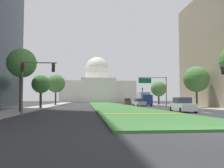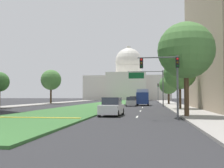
% 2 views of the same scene
% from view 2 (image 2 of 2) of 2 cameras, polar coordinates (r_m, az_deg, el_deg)
% --- Properties ---
extents(ground_plane, '(260.00, 260.00, 0.00)m').
position_cam_2_polar(ground_plane, '(68.76, -0.17, -4.02)').
color(ground_plane, '#2B2B2D').
extents(grass_median, '(8.80, 105.56, 0.14)m').
position_cam_2_polar(grass_median, '(62.96, -0.90, -4.11)').
color(grass_median, '#386B33').
rests_on(grass_median, ground_plane).
extents(median_curb_nose, '(7.92, 0.50, 0.04)m').
position_cam_2_polar(median_curb_nose, '(23.58, -15.94, -6.66)').
color(median_curb_nose, gold).
rests_on(median_curb_nose, grass_median).
extents(lane_dashes_right, '(0.16, 55.14, 0.01)m').
position_cam_2_polar(lane_dashes_right, '(50.41, 6.43, -4.60)').
color(lane_dashes_right, silver).
rests_on(lane_dashes_right, ground_plane).
extents(sidewalk_left, '(4.00, 105.56, 0.15)m').
position_cam_2_polar(sidewalk_left, '(61.11, -15.03, -4.08)').
color(sidewalk_left, '#9E9991').
rests_on(sidewalk_left, ground_plane).
extents(sidewalk_right, '(4.00, 105.56, 0.15)m').
position_cam_2_polar(sidewalk_right, '(56.59, 12.54, -4.24)').
color(sidewalk_right, '#9E9991').
rests_on(sidewalk_right, ground_plane).
extents(capitol_building, '(36.95, 29.68, 24.71)m').
position_cam_2_polar(capitol_building, '(126.36, 3.41, 0.09)').
color(capitol_building, silver).
rests_on(capitol_building, ground_plane).
extents(traffic_light_near_right, '(3.34, 0.35, 5.20)m').
position_cam_2_polar(traffic_light_near_right, '(22.77, 11.22, 2.30)').
color(traffic_light_near_right, '#515456').
rests_on(traffic_light_near_right, ground_plane).
extents(traffic_light_far_right, '(0.28, 0.35, 5.20)m').
position_cam_2_polar(traffic_light_far_right, '(72.12, 9.48, -1.28)').
color(traffic_light_far_right, '#515456').
rests_on(traffic_light_far_right, ground_plane).
extents(overhead_guide_sign, '(6.47, 0.20, 6.50)m').
position_cam_2_polar(overhead_guide_sign, '(50.31, 7.67, 0.74)').
color(overhead_guide_sign, '#515456').
rests_on(overhead_guide_sign, ground_plane).
extents(street_tree_right_near, '(5.06, 5.06, 8.52)m').
position_cam_2_polar(street_tree_right_near, '(25.72, 15.01, 6.68)').
color(street_tree_right_near, '#4C3823').
rests_on(street_tree_right_near, ground_plane).
extents(street_tree_right_mid, '(4.51, 4.51, 7.34)m').
position_cam_2_polar(street_tree_right_mid, '(39.65, 13.82, 2.18)').
color(street_tree_right_mid, '#4C3823').
rests_on(street_tree_right_mid, ground_plane).
extents(street_tree_left_far, '(4.78, 4.78, 8.03)m').
position_cam_2_polar(street_tree_left_far, '(66.50, -12.46, 0.82)').
color(street_tree_left_far, '#4C3823').
rests_on(street_tree_left_far, ground_plane).
extents(street_tree_right_far, '(4.14, 4.14, 6.43)m').
position_cam_2_polar(street_tree_right_far, '(61.88, 11.58, -0.14)').
color(street_tree_right_far, '#4C3823').
rests_on(street_tree_right_far, ground_plane).
extents(sedan_lead_stopped, '(2.04, 4.49, 1.78)m').
position_cam_2_polar(sedan_lead_stopped, '(26.73, -0.06, -4.80)').
color(sedan_lead_stopped, silver).
rests_on(sedan_lead_stopped, ground_plane).
extents(sedan_midblock, '(2.19, 4.27, 1.69)m').
position_cam_2_polar(sedan_midblock, '(51.30, 3.93, -3.68)').
color(sedan_midblock, '#BCBCC1').
rests_on(sedan_midblock, ground_plane).
extents(sedan_distant, '(2.10, 4.76, 1.78)m').
position_cam_2_polar(sedan_distant, '(65.25, 4.46, -3.37)').
color(sedan_distant, brown).
rests_on(sedan_distant, ground_plane).
extents(box_truck_delivery, '(2.40, 6.40, 3.20)m').
position_cam_2_polar(box_truck_delivery, '(55.25, 6.36, -2.67)').
color(box_truck_delivery, navy).
rests_on(box_truck_delivery, ground_plane).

